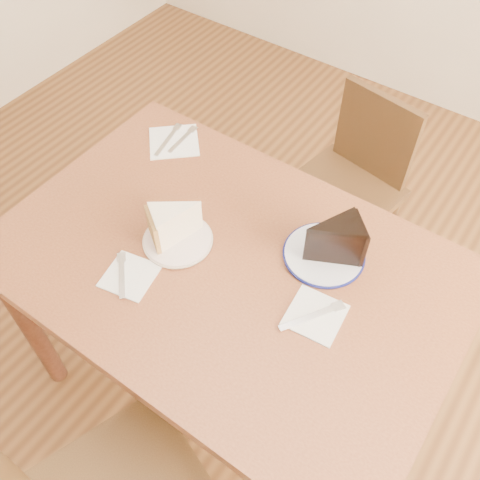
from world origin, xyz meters
The scene contains 14 objects.
ground centered at (0.00, 0.00, 0.00)m, with size 4.00×4.00×0.00m, color #442712.
table centered at (0.00, 0.00, 0.65)m, with size 1.20×0.80×0.75m.
chair_far centered at (0.01, 0.75, 0.42)m, with size 0.43×0.43×0.76m.
plate_cream centered at (-0.14, -0.02, 0.76)m, with size 0.18×0.18×0.01m, color silver.
plate_navy centered at (0.20, 0.16, 0.76)m, with size 0.20×0.20×0.01m, color silver.
carrot_cake centered at (-0.15, 0.00, 0.81)m, with size 0.09×0.13×0.09m, color #F8EBCD, non-canonical shape.
chocolate_cake centered at (0.21, 0.16, 0.82)m, with size 0.10×0.14×0.11m, color black, non-canonical shape.
napkin_cream centered at (-0.17, -0.18, 0.75)m, with size 0.12×0.12×0.00m, color white.
napkin_navy centered at (0.27, -0.01, 0.75)m, with size 0.13×0.13×0.00m, color white.
napkin_spare centered at (-0.41, 0.28, 0.75)m, with size 0.15×0.15×0.00m, color white.
fork_cream centered at (-0.19, -0.19, 0.76)m, with size 0.01×0.14×0.00m, color silver.
knife_navy centered at (0.26, -0.02, 0.76)m, with size 0.02×0.17×0.00m, color silver.
fork_spare centered at (-0.39, 0.30, 0.76)m, with size 0.01×0.14×0.00m, color silver.
knife_spare centered at (-0.43, 0.27, 0.76)m, with size 0.01×0.16×0.00m, color silver.
Camera 1 is at (0.50, -0.65, 1.86)m, focal length 40.00 mm.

